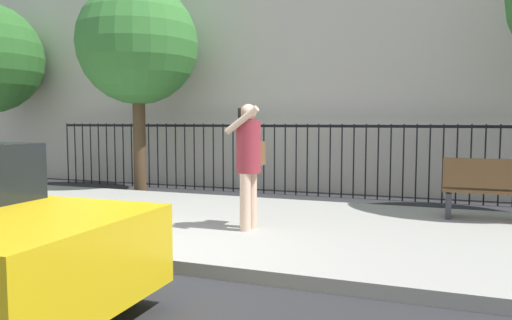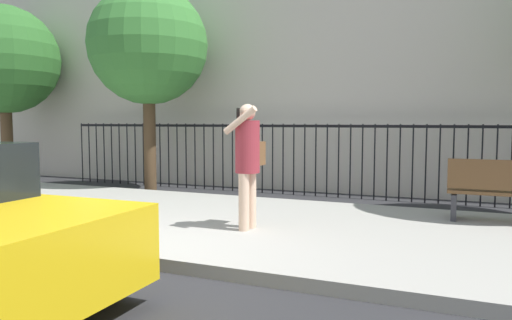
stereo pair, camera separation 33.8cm
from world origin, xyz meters
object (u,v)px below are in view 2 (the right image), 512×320
object	(u,v)px
street_bench	(506,190)
street_tree_near	(148,46)
pedestrian_on_phone	(248,157)
street_tree_mid	(4,60)

from	to	relation	value
street_bench	street_tree_near	bearing A→B (deg)	168.50
pedestrian_on_phone	street_tree_near	world-z (taller)	street_tree_near
street_tree_mid	pedestrian_on_phone	bearing A→B (deg)	-20.93
pedestrian_on_phone	street_tree_mid	distance (m)	9.59
pedestrian_on_phone	street_bench	size ratio (longest dim) A/B	1.09
pedestrian_on_phone	street_tree_mid	size ratio (longest dim) A/B	0.36
pedestrian_on_phone	street_tree_near	size ratio (longest dim) A/B	0.36
street_tree_near	street_tree_mid	bearing A→B (deg)	178.99
pedestrian_on_phone	street_bench	bearing A→B (deg)	27.99
street_tree_near	street_tree_mid	distance (m)	4.76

